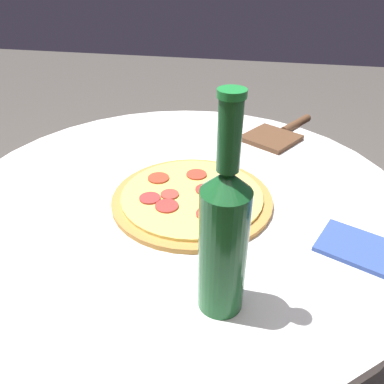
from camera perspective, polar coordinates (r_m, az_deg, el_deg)
The scene contains 6 objects.
ground_plane at distance 1.26m, azimuth -1.03°, elevation -27.01°, with size 8.00×8.00×0.00m, color #4C4742.
table at distance 0.85m, azimuth -1.38°, elevation -8.88°, with size 0.89×0.89×0.68m.
pizza at distance 0.71m, azimuth -0.03°, elevation -0.82°, with size 0.30×0.30×0.02m.
beer_bottle at distance 0.45m, azimuth 4.83°, elevation -6.92°, with size 0.06×0.06×0.29m.
pizza_paddle at distance 1.00m, azimuth 12.95°, elevation 8.58°, with size 0.19×0.25×0.02m.
napkin at distance 0.66m, azimuth 25.31°, elevation -8.19°, with size 0.18×0.14×0.01m.
Camera 1 is at (-0.14, 0.62, 1.08)m, focal length 35.00 mm.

